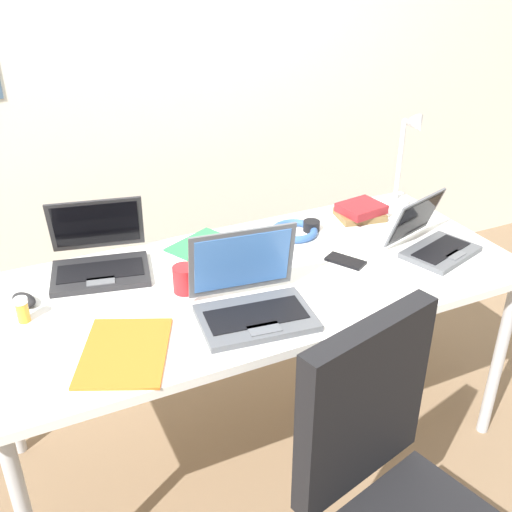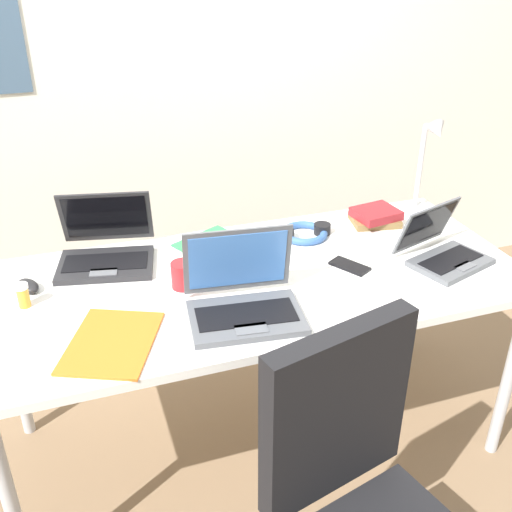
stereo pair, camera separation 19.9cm
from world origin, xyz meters
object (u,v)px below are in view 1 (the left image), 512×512
object	(u,v)px
cell_phone	(345,261)
headphones	(294,231)
book_stack	(361,211)
computer_mouse	(24,300)
desk_lamp	(405,161)
coffee_mug	(185,279)
laptop_front_left	(252,300)
pill_bottle	(22,310)
paper_folder_front_right	(217,251)
paper_folder_mid_desk	(125,352)
laptop_near_mouse	(433,241)
laptop_back_left	(99,258)

from	to	relation	value
cell_phone	headphones	distance (m)	0.28
book_stack	computer_mouse	bearing A→B (deg)	-176.23
desk_lamp	coffee_mug	distance (m)	1.08
laptop_front_left	cell_phone	xyz separation A→B (m)	(0.43, 0.15, -0.04)
desk_lamp	cell_phone	distance (m)	0.60
pill_bottle	paper_folder_front_right	xyz separation A→B (m)	(0.68, 0.16, -0.04)
paper_folder_mid_desk	paper_folder_front_right	size ratio (longest dim) A/B	1.00
laptop_near_mouse	paper_folder_mid_desk	size ratio (longest dim) A/B	1.05
headphones	book_stack	bearing A→B (deg)	2.75
desk_lamp	pill_bottle	bearing A→B (deg)	-172.04
laptop_near_mouse	paper_folder_front_right	size ratio (longest dim) A/B	1.05
laptop_back_left	cell_phone	size ratio (longest dim) A/B	2.75
computer_mouse	headphones	bearing A→B (deg)	-21.97
pill_bottle	paper_folder_mid_desk	bearing A→B (deg)	-50.53
cell_phone	headphones	size ratio (longest dim) A/B	0.64
laptop_back_left	headphones	xyz separation A→B (m)	(0.73, -0.05, -0.03)
laptop_front_left	headphones	xyz separation A→B (m)	(0.37, 0.42, -0.03)
pill_bottle	paper_folder_mid_desk	xyz separation A→B (m)	(0.23, -0.28, -0.04)
computer_mouse	paper_folder_front_right	xyz separation A→B (m)	(0.67, 0.07, -0.01)
headphones	paper_folder_front_right	xyz separation A→B (m)	(-0.32, -0.01, -0.01)
pill_bottle	laptop_near_mouse	bearing A→B (deg)	-6.86
laptop_front_left	paper_folder_front_right	xyz separation A→B (m)	(0.05, 0.41, -0.05)
computer_mouse	book_stack	size ratio (longest dim) A/B	0.48
paper_folder_front_right	pill_bottle	bearing A→B (deg)	-166.77
laptop_back_left	laptop_near_mouse	xyz separation A→B (m)	(1.11, -0.38, -0.01)
laptop_front_left	computer_mouse	distance (m)	0.71
computer_mouse	coffee_mug	distance (m)	0.50
laptop_front_left	book_stack	size ratio (longest dim) A/B	1.82
computer_mouse	pill_bottle	distance (m)	0.10
desk_lamp	cell_phone	bearing A→B (deg)	-146.15
coffee_mug	paper_folder_front_right	bearing A→B (deg)	47.27
cell_phone	book_stack	world-z (taller)	book_stack
desk_lamp	book_stack	distance (m)	0.28
desk_lamp	laptop_near_mouse	distance (m)	0.44
pill_bottle	coffee_mug	xyz separation A→B (m)	(0.49, -0.04, 0.00)
laptop_front_left	paper_folder_mid_desk	size ratio (longest dim) A/B	1.18
cell_phone	pill_bottle	bearing A→B (deg)	144.55
desk_lamp	computer_mouse	bearing A→B (deg)	-175.51
book_stack	coffee_mug	distance (m)	0.85
book_stack	pill_bottle	bearing A→B (deg)	-172.16
laptop_front_left	laptop_near_mouse	world-z (taller)	laptop_front_left
laptop_back_left	headphones	bearing A→B (deg)	-3.59
headphones	book_stack	distance (m)	0.31
headphones	laptop_near_mouse	bearing A→B (deg)	-40.91
laptop_front_left	paper_folder_mid_desk	world-z (taller)	laptop_front_left
headphones	coffee_mug	xyz separation A→B (m)	(-0.51, -0.21, 0.03)
laptop_back_left	laptop_near_mouse	distance (m)	1.17
desk_lamp	laptop_back_left	bearing A→B (deg)	-179.86
laptop_near_mouse	coffee_mug	bearing A→B (deg)	172.20
laptop_back_left	pill_bottle	xyz separation A→B (m)	(-0.27, -0.21, -0.01)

